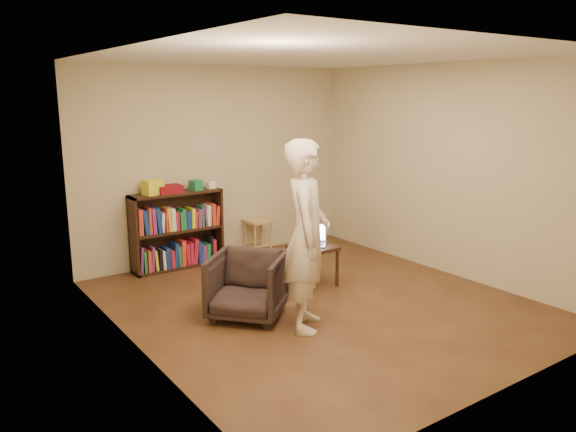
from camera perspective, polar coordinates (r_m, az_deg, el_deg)
floor at (r=6.19m, az=3.13°, el=-8.82°), size 4.50×4.50×0.00m
ceiling at (r=5.78m, az=3.44°, el=15.97°), size 4.50×4.50×0.00m
wall_back at (r=7.72m, az=-7.17°, el=5.32°), size 4.00×0.00×4.00m
wall_left at (r=4.88m, az=-15.49°, el=0.88°), size 0.00×4.50×4.50m
wall_right at (r=7.24m, az=15.84°, el=4.49°), size 0.00×4.50×4.50m
bookshelf at (r=7.44m, az=-11.20°, el=-1.84°), size 1.20×0.30×1.00m
box_yellow at (r=7.16m, az=-13.57°, el=2.85°), size 0.26×0.21×0.19m
red_cloth at (r=7.24m, az=-11.97°, el=2.68°), size 0.31×0.24×0.10m
box_green at (r=7.38m, az=-9.34°, el=3.10°), size 0.16×0.16×0.13m
box_white at (r=7.52m, az=-7.85°, el=3.14°), size 0.12×0.12×0.09m
stool at (r=7.93m, az=-3.08°, el=-1.06°), size 0.34×0.34×0.49m
armchair at (r=5.72m, az=-4.17°, el=-7.09°), size 1.01×1.01×0.66m
side_table at (r=6.63m, az=2.56°, el=-3.71°), size 0.47×0.47×0.48m
laptop at (r=6.66m, az=2.51°, el=-2.38°), size 0.41×0.41×0.25m
person at (r=5.31m, az=1.91°, el=-2.03°), size 0.76×0.79×1.83m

